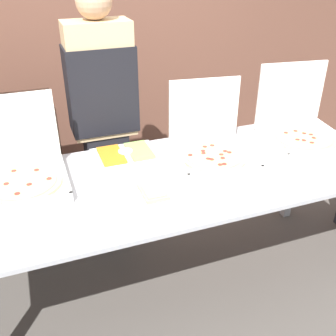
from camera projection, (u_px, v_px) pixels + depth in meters
ground_plane at (168, 287)px, 2.57m from camera, size 16.00×16.00×0.00m
brick_wall_behind at (97, 21)px, 3.26m from camera, size 10.00×0.06×2.80m
buffet_table at (168, 189)px, 2.19m from camera, size 2.48×0.92×0.85m
pizza_box_far_right at (211, 146)px, 2.30m from camera, size 0.49×0.50×0.43m
pizza_box_near_right at (22, 171)px, 2.04m from camera, size 0.44×0.46×0.44m
pizza_box_near_left at (300, 128)px, 2.52m from camera, size 0.52×0.53×0.46m
paper_plate_front_right at (153, 193)px, 1.98m from camera, size 0.21×0.21×0.03m
veggie_tray at (126, 155)px, 2.31m from camera, size 0.37×0.28×0.05m
sideboard_podium at (7, 174)px, 2.81m from camera, size 0.77×0.46×1.05m
person_server_vest at (103, 111)px, 2.56m from camera, size 0.42×0.24×1.78m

